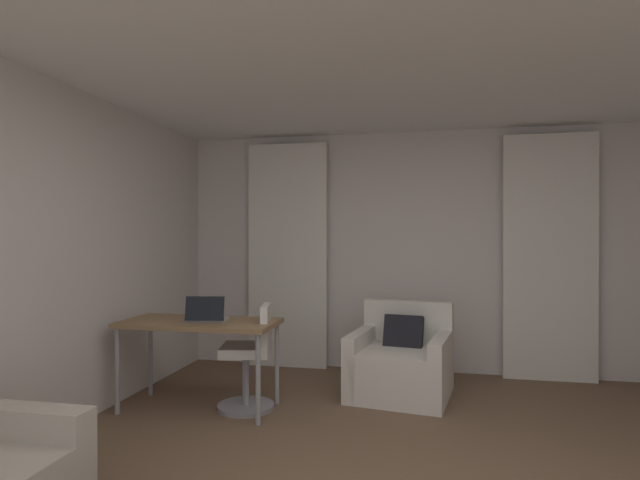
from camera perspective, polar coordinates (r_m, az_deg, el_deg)
wall_window at (r=5.61m, az=10.35°, el=-1.25°), size 5.12×0.06×2.60m
ceiling at (r=2.84m, az=8.90°, el=24.85°), size 5.12×6.12×0.06m
curtain_left_panel at (r=5.69m, az=-3.68°, el=-1.73°), size 0.90×0.06×2.50m
curtain_right_panel at (r=5.63m, az=24.47°, el=-1.78°), size 0.90×0.06×2.50m
armchair at (r=4.84m, az=9.15°, el=-13.67°), size 0.99×0.99×0.83m
desk at (r=4.45m, az=-13.43°, el=-9.67°), size 1.31×0.61×0.75m
desk_chair at (r=4.43m, az=-7.84°, el=-13.53°), size 0.48×0.48×0.88m
laptop at (r=4.38m, az=-12.63°, el=-8.36°), size 0.36×0.30×0.22m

